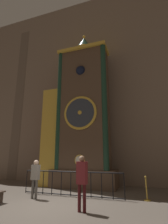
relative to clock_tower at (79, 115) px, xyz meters
The scene contains 7 objects.
ground_plane 6.03m from the clock_tower, 83.38° to the right, with size 28.00×28.00×0.00m, color brown.
cathedral_back_wall 3.46m from the clock_tower, 75.78° to the left, with size 24.00×0.32×14.95m.
clock_tower is the anchor object (origin of this frame).
railing_fence 4.50m from the clock_tower, 77.35° to the right, with size 4.95×0.05×1.09m.
visitor_near 4.84m from the clock_tower, 102.89° to the right, with size 0.34×0.22×1.61m.
visitor_far 5.83m from the clock_tower, 67.57° to the right, with size 0.36×0.25×1.79m.
stanchion_post 5.99m from the clock_tower, 28.55° to the right, with size 0.28×0.28×0.97m.
Camera 1 is at (3.50, -6.28, 1.75)m, focal length 28.00 mm.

